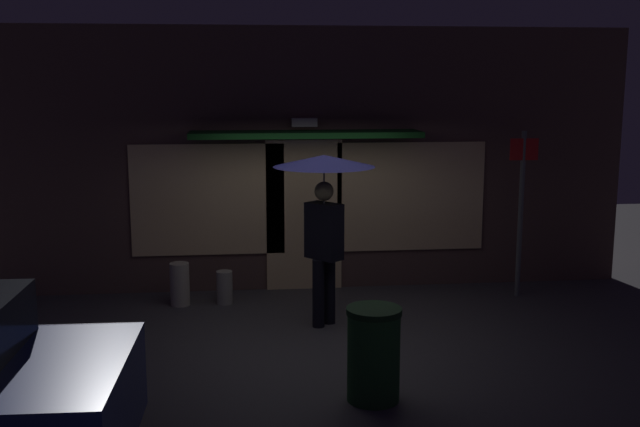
# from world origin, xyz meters

# --- Properties ---
(ground_plane) EXTENTS (18.00, 18.00, 0.00)m
(ground_plane) POSITION_xyz_m (0.00, 0.00, 0.00)
(ground_plane) COLOR #423F44
(building_facade) EXTENTS (9.56, 1.00, 3.79)m
(building_facade) POSITION_xyz_m (0.00, 2.34, 1.88)
(building_facade) COLOR brown
(building_facade) RESTS_ON ground
(person_with_umbrella) EXTENTS (1.24, 1.24, 2.15)m
(person_with_umbrella) POSITION_xyz_m (0.10, 0.47, 1.69)
(person_with_umbrella) COLOR black
(person_with_umbrella) RESTS_ON ground
(street_sign_post) EXTENTS (0.40, 0.07, 2.35)m
(street_sign_post) POSITION_xyz_m (2.99, 1.48, 1.33)
(street_sign_post) COLOR #595B60
(street_sign_post) RESTS_ON ground
(sidewalk_bollard) EXTENTS (0.22, 0.22, 0.46)m
(sidewalk_bollard) POSITION_xyz_m (-1.16, 1.53, 0.23)
(sidewalk_bollard) COLOR #9E998E
(sidewalk_bollard) RESTS_ON ground
(sidewalk_bollard_2) EXTENTS (0.26, 0.26, 0.59)m
(sidewalk_bollard_2) POSITION_xyz_m (-1.76, 1.53, 0.29)
(sidewalk_bollard_2) COLOR #B2A899
(sidewalk_bollard_2) RESTS_ON ground
(trash_bin) EXTENTS (0.53, 0.53, 0.92)m
(trash_bin) POSITION_xyz_m (0.32, -1.82, 0.46)
(trash_bin) COLOR #1E4C23
(trash_bin) RESTS_ON ground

